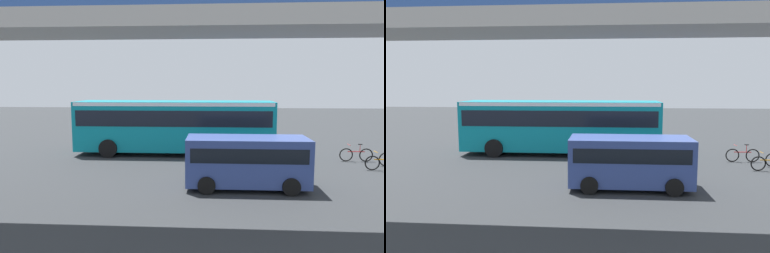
# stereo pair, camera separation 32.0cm
# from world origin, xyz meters

# --- Properties ---
(ground) EXTENTS (80.00, 80.00, 0.00)m
(ground) POSITION_xyz_m (0.00, 0.00, 0.00)
(ground) COLOR #2D3033
(city_bus) EXTENTS (11.54, 2.85, 3.15)m
(city_bus) POSITION_xyz_m (-0.40, 1.32, 1.88)
(city_bus) COLOR #0C8493
(city_bus) RESTS_ON ground
(parked_van) EXTENTS (4.80, 2.17, 2.05)m
(parked_van) POSITION_xyz_m (-4.05, 8.02, 1.18)
(parked_van) COLOR #33478C
(parked_van) RESTS_ON ground
(bicycle_orange) EXTENTS (1.77, 0.44, 0.96)m
(bicycle_orange) POSITION_xyz_m (-10.92, 4.74, 0.37)
(bicycle_orange) COLOR black
(bicycle_orange) RESTS_ON ground
(bicycle_red) EXTENTS (1.77, 0.44, 0.96)m
(bicycle_red) POSITION_xyz_m (-10.39, 2.78, 0.37)
(bicycle_red) COLOR black
(bicycle_red) RESTS_ON ground
(pedestrian) EXTENTS (0.38, 0.38, 1.79)m
(pedestrian) POSITION_xyz_m (-0.84, -3.68, 0.89)
(pedestrian) COLOR #2D2D38
(pedestrian) RESTS_ON ground
(traffic_sign) EXTENTS (0.08, 0.60, 2.80)m
(traffic_sign) POSITION_xyz_m (-0.02, -4.87, 1.89)
(traffic_sign) COLOR slate
(traffic_sign) RESTS_ON ground
(lane_dash_leftmost) EXTENTS (2.00, 0.20, 0.01)m
(lane_dash_leftmost) POSITION_xyz_m (-4.00, -2.39, 0.00)
(lane_dash_leftmost) COLOR silver
(lane_dash_leftmost) RESTS_ON ground
(lane_dash_left) EXTENTS (2.00, 0.20, 0.01)m
(lane_dash_left) POSITION_xyz_m (0.00, -2.39, 0.00)
(lane_dash_left) COLOR silver
(lane_dash_left) RESTS_ON ground
(lane_dash_centre) EXTENTS (2.00, 0.20, 0.01)m
(lane_dash_centre) POSITION_xyz_m (4.00, -2.39, 0.00)
(lane_dash_centre) COLOR silver
(lane_dash_centre) RESTS_ON ground
(pedestrian_overpass) EXTENTS (26.48, 2.60, 7.16)m
(pedestrian_overpass) POSITION_xyz_m (0.00, 12.06, 5.32)
(pedestrian_overpass) COLOR #B2ADA5
(pedestrian_overpass) RESTS_ON ground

